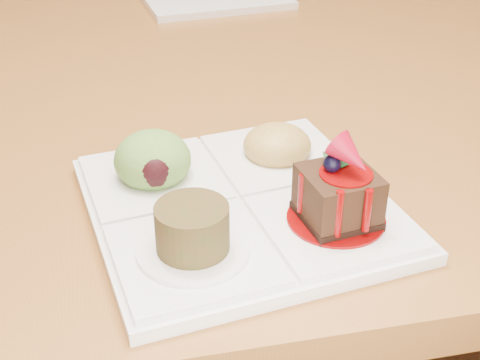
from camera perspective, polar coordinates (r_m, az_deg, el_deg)
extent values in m
plane|color=brown|center=(1.66, 0.69, -9.77)|extent=(6.00, 6.00, 0.00)
cylinder|color=#A3652A|center=(2.19, -15.74, 10.50)|extent=(0.06, 0.06, 0.71)
cylinder|color=#A3652A|center=(2.30, 7.04, 12.38)|extent=(0.06, 0.06, 0.71)
cylinder|color=black|center=(1.45, -16.49, -7.99)|extent=(0.03, 0.03, 0.40)
cube|color=white|center=(0.60, 0.00, -2.39)|extent=(0.29, 0.29, 0.01)
cube|color=white|center=(0.57, 8.16, -3.64)|extent=(0.14, 0.14, 0.01)
cube|color=white|center=(0.53, -3.99, -6.38)|extent=(0.14, 0.14, 0.01)
cube|color=white|center=(0.63, -7.35, 0.16)|extent=(0.14, 0.14, 0.01)
cube|color=white|center=(0.66, 3.16, 2.11)|extent=(0.14, 0.14, 0.01)
cylinder|color=#6F0404|center=(0.56, 8.19, -3.28)|extent=(0.08, 0.08, 0.00)
cube|color=black|center=(0.56, 8.21, -3.06)|extent=(0.07, 0.07, 0.01)
cube|color=black|center=(0.55, 8.38, -1.10)|extent=(0.07, 0.07, 0.04)
cylinder|color=#6F0404|center=(0.54, 8.54, 0.65)|extent=(0.04, 0.04, 0.00)
sphere|color=black|center=(0.54, 7.86, 1.40)|extent=(0.01, 0.01, 0.01)
cone|color=#A70A21|center=(0.53, 9.50, 1.99)|extent=(0.04, 0.05, 0.04)
cube|color=#11461D|center=(0.55, 8.46, 1.76)|extent=(0.02, 0.02, 0.01)
cube|color=#11461D|center=(0.55, 7.71, 1.79)|extent=(0.01, 0.02, 0.01)
cylinder|color=#6F0404|center=(0.52, 8.41, -2.88)|extent=(0.01, 0.01, 0.04)
cylinder|color=#6F0404|center=(0.53, 10.81, -2.56)|extent=(0.01, 0.01, 0.04)
cylinder|color=#6F0404|center=(0.55, 5.30, -1.12)|extent=(0.01, 0.01, 0.04)
cylinder|color=white|center=(0.52, -4.01, -5.95)|extent=(0.09, 0.09, 0.00)
cylinder|color=#512E17|center=(0.51, -4.10, -4.09)|extent=(0.06, 0.06, 0.04)
cylinder|color=#45210E|center=(0.50, -4.15, -2.91)|extent=(0.05, 0.05, 0.00)
ellipsoid|color=olive|center=(0.62, -7.47, 1.72)|extent=(0.07, 0.07, 0.05)
ellipsoid|color=black|center=(0.60, -7.25, 0.72)|extent=(0.04, 0.03, 0.03)
ellipsoid|color=gold|center=(0.66, 3.19, 2.96)|extent=(0.07, 0.07, 0.04)
cube|color=orange|center=(0.66, 4.03, 3.61)|extent=(0.02, 0.02, 0.01)
cube|color=#487B1A|center=(0.66, 2.70, 3.61)|extent=(0.02, 0.02, 0.02)
cube|color=orange|center=(0.65, 2.14, 2.88)|extent=(0.02, 0.02, 0.02)
cube|color=#487B1A|center=(0.64, 3.82, 2.71)|extent=(0.02, 0.02, 0.01)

